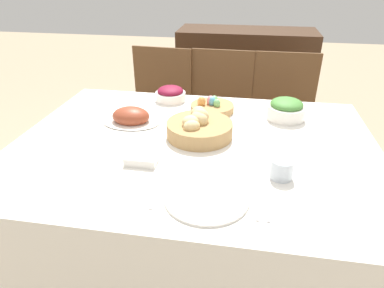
{
  "coord_description": "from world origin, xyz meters",
  "views": [
    {
      "loc": [
        0.2,
        -1.24,
        1.43
      ],
      "look_at": [
        0.01,
        -0.08,
        0.8
      ],
      "focal_mm": 32.0,
      "sensor_mm": 36.0,
      "label": 1
    }
  ],
  "objects_px": {
    "chair_far_left": "(158,112)",
    "spoon": "(268,204)",
    "fork": "(158,193)",
    "bread_basket": "(199,127)",
    "drinking_cup": "(282,169)",
    "beet_salad_bowl": "(170,94)",
    "knife": "(258,203)",
    "dinner_plate": "(207,198)",
    "butter_dish": "(141,160)",
    "ham_platter": "(131,117)",
    "green_salad_bowl": "(286,109)",
    "chair_far_center": "(219,116)",
    "sideboard": "(244,85)",
    "chair_far_right": "(282,120)",
    "egg_basket": "(212,106)"
  },
  "relations": [
    {
      "from": "green_salad_bowl",
      "to": "spoon",
      "type": "height_order",
      "value": "green_salad_bowl"
    },
    {
      "from": "green_salad_bowl",
      "to": "spoon",
      "type": "relative_size",
      "value": 1.1
    },
    {
      "from": "beet_salad_bowl",
      "to": "spoon",
      "type": "xyz_separation_m",
      "value": [
        0.5,
        -0.83,
        -0.03
      ]
    },
    {
      "from": "spoon",
      "to": "butter_dish",
      "type": "xyz_separation_m",
      "value": [
        -0.46,
        0.17,
        0.01
      ]
    },
    {
      "from": "chair_far_center",
      "to": "ham_platter",
      "type": "relative_size",
      "value": 3.41
    },
    {
      "from": "bread_basket",
      "to": "drinking_cup",
      "type": "distance_m",
      "value": 0.42
    },
    {
      "from": "chair_far_left",
      "to": "fork",
      "type": "height_order",
      "value": "chair_far_left"
    },
    {
      "from": "sideboard",
      "to": "egg_basket",
      "type": "bearing_deg",
      "value": -95.65
    },
    {
      "from": "green_salad_bowl",
      "to": "beet_salad_bowl",
      "type": "distance_m",
      "value": 0.61
    },
    {
      "from": "bread_basket",
      "to": "spoon",
      "type": "bearing_deg",
      "value": -56.87
    },
    {
      "from": "fork",
      "to": "spoon",
      "type": "distance_m",
      "value": 0.35
    },
    {
      "from": "fork",
      "to": "spoon",
      "type": "height_order",
      "value": "same"
    },
    {
      "from": "knife",
      "to": "spoon",
      "type": "relative_size",
      "value": 1.0
    },
    {
      "from": "fork",
      "to": "drinking_cup",
      "type": "height_order",
      "value": "drinking_cup"
    },
    {
      "from": "drinking_cup",
      "to": "butter_dish",
      "type": "relative_size",
      "value": 0.69
    },
    {
      "from": "spoon",
      "to": "dinner_plate",
      "type": "bearing_deg",
      "value": 179.06
    },
    {
      "from": "chair_far_left",
      "to": "spoon",
      "type": "distance_m",
      "value": 1.48
    },
    {
      "from": "chair_far_left",
      "to": "ham_platter",
      "type": "bearing_deg",
      "value": -79.51
    },
    {
      "from": "chair_far_right",
      "to": "chair_far_center",
      "type": "distance_m",
      "value": 0.43
    },
    {
      "from": "chair_far_right",
      "to": "spoon",
      "type": "relative_size",
      "value": 5.6
    },
    {
      "from": "chair_far_left",
      "to": "chair_far_right",
      "type": "xyz_separation_m",
      "value": [
        0.85,
        0.0,
        0.0
      ]
    },
    {
      "from": "beet_salad_bowl",
      "to": "sideboard",
      "type": "bearing_deg",
      "value": 73.17
    },
    {
      "from": "dinner_plate",
      "to": "butter_dish",
      "type": "distance_m",
      "value": 0.32
    },
    {
      "from": "butter_dish",
      "to": "egg_basket",
      "type": "bearing_deg",
      "value": 69.83
    },
    {
      "from": "fork",
      "to": "spoon",
      "type": "relative_size",
      "value": 1.0
    },
    {
      "from": "beet_salad_bowl",
      "to": "spoon",
      "type": "bearing_deg",
      "value": -59.11
    },
    {
      "from": "chair_far_center",
      "to": "ham_platter",
      "type": "distance_m",
      "value": 0.89
    },
    {
      "from": "chair_far_center",
      "to": "sideboard",
      "type": "distance_m",
      "value": 0.79
    },
    {
      "from": "bread_basket",
      "to": "butter_dish",
      "type": "bearing_deg",
      "value": -124.84
    },
    {
      "from": "knife",
      "to": "ham_platter",
      "type": "bearing_deg",
      "value": 139.42
    },
    {
      "from": "dinner_plate",
      "to": "chair_far_right",
      "type": "bearing_deg",
      "value": 74.86
    },
    {
      "from": "beet_salad_bowl",
      "to": "knife",
      "type": "xyz_separation_m",
      "value": [
        0.47,
        -0.83,
        -0.03
      ]
    },
    {
      "from": "green_salad_bowl",
      "to": "butter_dish",
      "type": "xyz_separation_m",
      "value": [
        -0.56,
        -0.51,
        -0.03
      ]
    },
    {
      "from": "beet_salad_bowl",
      "to": "dinner_plate",
      "type": "xyz_separation_m",
      "value": [
        0.31,
        -0.83,
        -0.03
      ]
    },
    {
      "from": "chair_far_left",
      "to": "dinner_plate",
      "type": "height_order",
      "value": "chair_far_left"
    },
    {
      "from": "chair_far_right",
      "to": "chair_far_center",
      "type": "relative_size",
      "value": 1.0
    },
    {
      "from": "beet_salad_bowl",
      "to": "knife",
      "type": "relative_size",
      "value": 1.0
    },
    {
      "from": "bread_basket",
      "to": "ham_platter",
      "type": "xyz_separation_m",
      "value": [
        -0.33,
        0.09,
        -0.02
      ]
    },
    {
      "from": "green_salad_bowl",
      "to": "knife",
      "type": "bearing_deg",
      "value": -100.6
    },
    {
      "from": "bread_basket",
      "to": "sideboard",
      "type": "bearing_deg",
      "value": 84.58
    },
    {
      "from": "egg_basket",
      "to": "knife",
      "type": "relative_size",
      "value": 1.32
    },
    {
      "from": "chair_far_right",
      "to": "egg_basket",
      "type": "xyz_separation_m",
      "value": [
        -0.41,
        -0.56,
        0.29
      ]
    },
    {
      "from": "egg_basket",
      "to": "spoon",
      "type": "xyz_separation_m",
      "value": [
        0.26,
        -0.72,
        -0.02
      ]
    },
    {
      "from": "chair_far_left",
      "to": "ham_platter",
      "type": "height_order",
      "value": "chair_far_left"
    },
    {
      "from": "egg_basket",
      "to": "bread_basket",
      "type": "bearing_deg",
      "value": -94.37
    },
    {
      "from": "chair_far_right",
      "to": "green_salad_bowl",
      "type": "relative_size",
      "value": 5.1
    },
    {
      "from": "chair_far_left",
      "to": "spoon",
      "type": "relative_size",
      "value": 5.6
    },
    {
      "from": "chair_far_center",
      "to": "drinking_cup",
      "type": "relative_size",
      "value": 11.23
    },
    {
      "from": "sideboard",
      "to": "butter_dish",
      "type": "relative_size",
      "value": 9.44
    },
    {
      "from": "bread_basket",
      "to": "dinner_plate",
      "type": "bearing_deg",
      "value": -78.22
    }
  ]
}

